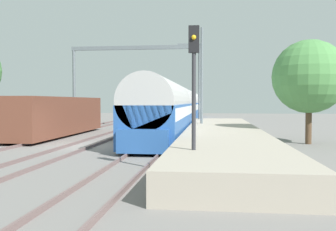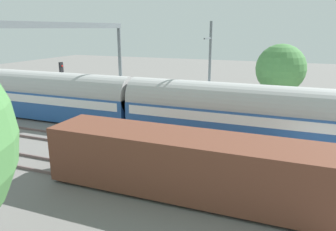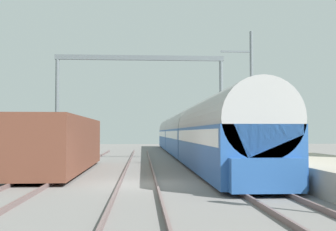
% 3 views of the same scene
% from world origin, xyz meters
% --- Properties ---
extents(ground, '(120.00, 120.00, 0.00)m').
position_xyz_m(ground, '(0.00, 0.00, 0.00)').
color(ground, slate).
extents(track_far_west, '(1.52, 60.00, 0.16)m').
position_xyz_m(track_far_west, '(-4.12, 0.00, 0.08)').
color(track_far_west, '#6B5654').
rests_on(track_far_west, ground).
extents(track_west, '(1.52, 60.00, 0.16)m').
position_xyz_m(track_west, '(0.00, 0.00, 0.08)').
color(track_west, '#6B5654').
rests_on(track_west, ground).
extents(track_east, '(1.52, 60.00, 0.16)m').
position_xyz_m(track_east, '(4.12, 0.00, 0.08)').
color(track_east, '#6B5654').
rests_on(track_east, ground).
extents(platform, '(4.40, 28.00, 0.90)m').
position_xyz_m(platform, '(7.94, 2.00, 0.45)').
color(platform, '#A39989').
rests_on(platform, ground).
extents(passenger_train, '(2.93, 49.20, 3.82)m').
position_xyz_m(passenger_train, '(4.12, 20.81, 1.97)').
color(passenger_train, '#28569E').
rests_on(passenger_train, ground).
extents(freight_car, '(2.80, 13.00, 2.70)m').
position_xyz_m(freight_car, '(-4.12, 5.77, 1.47)').
color(freight_car, brown).
rests_on(freight_car, ground).
extents(person_crossing, '(0.47, 0.39, 1.73)m').
position_xyz_m(person_crossing, '(5.46, 12.94, 1.03)').
color(person_crossing, '#373737').
rests_on(person_crossing, ground).
extents(railway_signal_near, '(0.36, 0.30, 5.08)m').
position_xyz_m(railway_signal_near, '(6.66, -7.97, 3.25)').
color(railway_signal_near, '#2D2D33').
rests_on(railway_signal_near, ground).
extents(railway_signal_far, '(0.36, 0.30, 4.58)m').
position_xyz_m(railway_signal_far, '(6.04, 20.68, 2.96)').
color(railway_signal_far, '#2D2D33').
rests_on(railway_signal_far, ground).
extents(catenary_gantry, '(12.65, 0.28, 7.86)m').
position_xyz_m(catenary_gantry, '(0.00, 14.75, 5.64)').
color(catenary_gantry, slate).
rests_on(catenary_gantry, ground).
extents(catenary_pole_east_mid, '(1.90, 0.20, 8.00)m').
position_xyz_m(catenary_pole_east_mid, '(6.48, 7.30, 4.15)').
color(catenary_pole_east_mid, slate).
rests_on(catenary_pole_east_mid, ground).
extents(tree_east_background, '(4.36, 4.36, 6.20)m').
position_xyz_m(tree_east_background, '(13.01, 2.48, 4.01)').
color(tree_east_background, '#4C3826').
rests_on(tree_east_background, ground).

